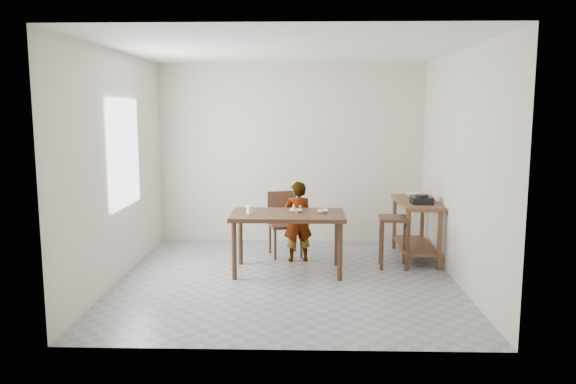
{
  "coord_description": "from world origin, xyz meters",
  "views": [
    {
      "loc": [
        0.2,
        -6.51,
        2.03
      ],
      "look_at": [
        0.0,
        0.4,
        1.0
      ],
      "focal_mm": 35.0,
      "sensor_mm": 36.0,
      "label": 1
    }
  ],
  "objects_px": {
    "dining_table": "(288,243)",
    "stool": "(394,242)",
    "prep_counter": "(416,230)",
    "child": "(298,222)",
    "dining_chair": "(285,225)"
  },
  "relations": [
    {
      "from": "child",
      "to": "dining_chair",
      "type": "distance_m",
      "value": 0.34
    },
    {
      "from": "child",
      "to": "stool",
      "type": "relative_size",
      "value": 1.63
    },
    {
      "from": "prep_counter",
      "to": "stool",
      "type": "relative_size",
      "value": 1.81
    },
    {
      "from": "dining_chair",
      "to": "prep_counter",
      "type": "bearing_deg",
      "value": -17.51
    },
    {
      "from": "prep_counter",
      "to": "child",
      "type": "relative_size",
      "value": 1.11
    },
    {
      "from": "dining_table",
      "to": "child",
      "type": "bearing_deg",
      "value": 77.27
    },
    {
      "from": "dining_table",
      "to": "stool",
      "type": "xyz_separation_m",
      "value": [
        1.35,
        0.25,
        -0.04
      ]
    },
    {
      "from": "dining_table",
      "to": "stool",
      "type": "relative_size",
      "value": 2.11
    },
    {
      "from": "dining_table",
      "to": "dining_chair",
      "type": "relative_size",
      "value": 1.59
    },
    {
      "from": "child",
      "to": "stool",
      "type": "bearing_deg",
      "value": 156.87
    },
    {
      "from": "prep_counter",
      "to": "stool",
      "type": "distance_m",
      "value": 0.58
    },
    {
      "from": "dining_table",
      "to": "prep_counter",
      "type": "bearing_deg",
      "value": 22.15
    },
    {
      "from": "dining_chair",
      "to": "child",
      "type": "bearing_deg",
      "value": -72.13
    },
    {
      "from": "child",
      "to": "dining_chair",
      "type": "relative_size",
      "value": 1.22
    },
    {
      "from": "prep_counter",
      "to": "stool",
      "type": "height_order",
      "value": "prep_counter"
    }
  ]
}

